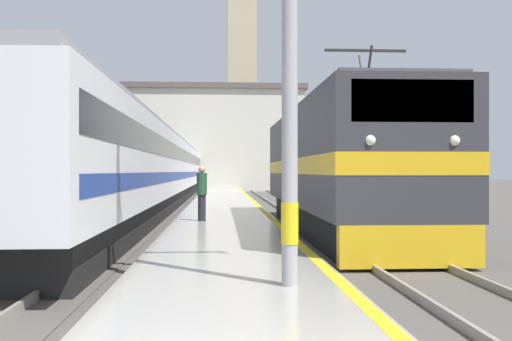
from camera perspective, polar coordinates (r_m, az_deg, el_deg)
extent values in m
plane|color=#514C47|center=(33.22, -3.07, -3.35)|extent=(200.00, 200.00, 0.00)
cube|color=#ADA89E|center=(28.22, -3.02, -3.68)|extent=(3.49, 140.00, 0.25)
cube|color=yellow|center=(28.27, 0.22, -3.41)|extent=(0.20, 140.00, 0.00)
cube|color=#514C47|center=(28.45, 3.83, -3.88)|extent=(2.83, 140.00, 0.02)
cube|color=gray|center=(28.37, 2.39, -3.73)|extent=(0.07, 140.00, 0.14)
cube|color=gray|center=(28.55, 5.27, -3.71)|extent=(0.07, 140.00, 0.14)
cube|color=#514C47|center=(28.43, -10.27, -3.88)|extent=(2.83, 140.00, 0.02)
cube|color=gray|center=(28.52, -11.70, -3.71)|extent=(0.07, 140.00, 0.14)
cube|color=gray|center=(28.35, -8.82, -3.73)|extent=(0.07, 140.00, 0.14)
cube|color=black|center=(18.64, 7.68, -4.54)|extent=(2.46, 13.49, 0.90)
cube|color=#333338|center=(18.59, 7.68, 1.26)|extent=(2.90, 14.66, 2.86)
cube|color=gold|center=(18.59, 7.68, 0.37)|extent=(2.92, 14.68, 0.44)
cube|color=gold|center=(11.70, 14.49, -6.98)|extent=(2.76, 0.30, 0.81)
cube|color=black|center=(11.61, 14.63, 6.42)|extent=(2.32, 0.12, 0.80)
sphere|color=white|center=(11.29, 10.84, 2.84)|extent=(0.20, 0.20, 0.20)
sphere|color=white|center=(11.78, 18.38, 2.72)|extent=(0.20, 0.20, 0.20)
cube|color=#4C4C51|center=(18.68, 7.68, 5.84)|extent=(2.61, 13.93, 0.12)
cylinder|color=#333333|center=(14.87, 10.69, 9.54)|extent=(0.06, 0.63, 1.03)
cylinder|color=#333333|center=(15.54, 10.06, 9.12)|extent=(0.06, 0.63, 1.03)
cube|color=#262626|center=(15.30, 10.37, 11.17)|extent=(2.03, 0.08, 0.06)
cube|color=black|center=(34.86, -8.99, -2.45)|extent=(2.46, 51.52, 0.90)
cube|color=silver|center=(34.84, -8.98, 0.44)|extent=(2.90, 53.67, 2.63)
cube|color=black|center=(34.84, -8.98, 1.31)|extent=(2.92, 52.59, 0.64)
cube|color=navy|center=(34.83, -8.99, -0.42)|extent=(2.92, 52.59, 0.36)
cube|color=gray|center=(34.88, -8.98, 2.76)|extent=(2.67, 53.67, 0.20)
cylinder|color=yellow|center=(8.66, 3.23, -5.03)|extent=(0.25, 0.25, 0.60)
cylinder|color=#23232D|center=(19.95, -5.19, -3.56)|extent=(0.26, 0.26, 0.87)
cylinder|color=#234C33|center=(19.92, -5.19, -1.28)|extent=(0.34, 0.34, 0.72)
sphere|color=tan|center=(19.91, -5.18, 0.10)|extent=(0.23, 0.23, 0.23)
cube|color=tan|center=(71.71, -1.38, 8.96)|extent=(3.37, 3.37, 26.30)
cube|color=beige|center=(58.85, -4.64, 2.77)|extent=(18.30, 6.32, 9.63)
cube|color=#564C47|center=(59.31, -4.64, 7.66)|extent=(18.90, 6.92, 0.50)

